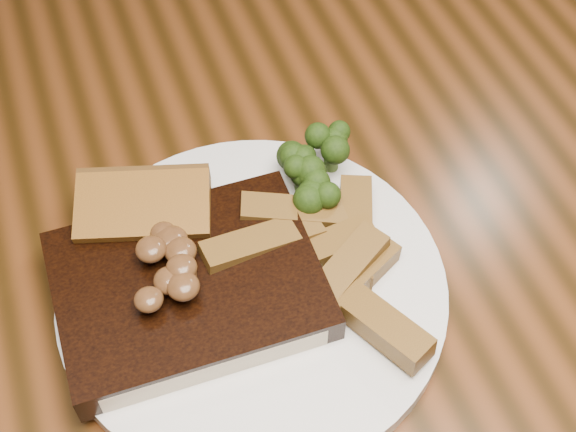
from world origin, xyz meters
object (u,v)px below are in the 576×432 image
(garlic_bread, at_px, (147,224))
(potato_wedges, at_px, (328,270))
(steak, at_px, (189,286))
(plate, at_px, (253,292))
(dining_table, at_px, (311,307))

(garlic_bread, relative_size, potato_wedges, 0.83)
(steak, relative_size, garlic_bread, 1.88)
(plate, bearing_deg, dining_table, 24.29)
(steak, distance_m, potato_wedges, 0.10)
(plate, xyz_separation_m, steak, (-0.05, 0.01, 0.02))
(steak, bearing_deg, plate, -9.55)
(plate, height_order, garlic_bread, garlic_bread)
(dining_table, xyz_separation_m, garlic_bread, (-0.12, 0.05, 0.12))
(dining_table, bearing_deg, steak, -170.15)
(steak, bearing_deg, potato_wedges, -10.43)
(dining_table, height_order, steak, steak)
(potato_wedges, bearing_deg, garlic_bread, 142.79)
(plate, relative_size, potato_wedges, 2.39)
(steak, bearing_deg, dining_table, 10.96)
(plate, bearing_deg, potato_wedges, -12.26)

